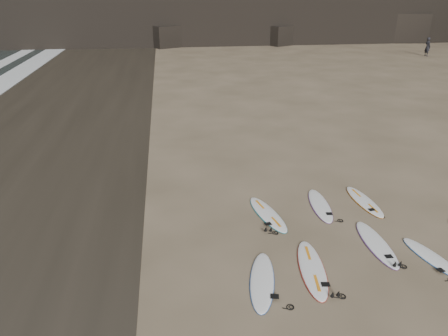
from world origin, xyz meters
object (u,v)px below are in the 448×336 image
object	(u,v)px
surfboard_3	(432,258)
person_a	(428,47)
surfboard_7	(364,201)
surfboard_5	(268,214)
surfboard_0	(262,281)
surfboard_2	(376,243)
surfboard_6	(320,205)
surfboard_1	(312,268)

from	to	relation	value
surfboard_3	person_a	world-z (taller)	person_a
surfboard_3	surfboard_7	world-z (taller)	surfboard_7
surfboard_5	surfboard_0	bearing A→B (deg)	-117.35
surfboard_3	surfboard_5	world-z (taller)	surfboard_5
surfboard_7	surfboard_2	bearing A→B (deg)	-111.04
surfboard_0	surfboard_6	distance (m)	4.79
surfboard_0	surfboard_7	size ratio (longest dim) A/B	1.04
surfboard_3	surfboard_5	xyz separation A→B (m)	(-4.03, 3.08, 0.01)
surfboard_0	surfboard_2	distance (m)	3.94
surfboard_1	surfboard_7	distance (m)	4.71
surfboard_2	person_a	distance (m)	39.86
surfboard_1	surfboard_0	bearing A→B (deg)	-159.31
surfboard_2	surfboard_3	xyz separation A→B (m)	(1.24, -0.89, -0.01)
surfboard_1	surfboard_5	distance (m)	3.16
surfboard_1	surfboard_6	distance (m)	3.78
surfboard_1	surfboard_2	distance (m)	2.46
surfboard_2	surfboard_7	xyz separation A→B (m)	(0.81, 2.63, -0.00)
surfboard_6	surfboard_7	bearing A→B (deg)	8.14
surfboard_1	surfboard_6	bearing A→B (deg)	75.49
surfboard_0	surfboard_7	xyz separation A→B (m)	(4.54, 3.89, -0.00)
surfboard_0	surfboard_6	size ratio (longest dim) A/B	1.01
surfboard_6	surfboard_7	distance (m)	1.65
surfboard_6	surfboard_1	bearing A→B (deg)	-106.79
surfboard_2	person_a	xyz separation A→B (m)	(21.54, 33.52, 0.92)
surfboard_3	surfboard_6	size ratio (longest dim) A/B	0.89
surfboard_5	person_a	world-z (taller)	person_a
surfboard_6	surfboard_7	size ratio (longest dim) A/B	1.02
surfboard_3	surfboard_7	size ratio (longest dim) A/B	0.91
surfboard_6	surfboard_5	bearing A→B (deg)	-163.66
surfboard_0	surfboard_5	bearing A→B (deg)	88.04
surfboard_2	person_a	world-z (taller)	person_a
surfboard_6	surfboard_7	xyz separation A→B (m)	(1.65, 0.07, -0.00)
surfboard_5	surfboard_6	size ratio (longest dim) A/B	1.03
surfboard_5	surfboard_6	bearing A→B (deg)	-1.34
surfboard_1	person_a	bearing A→B (deg)	63.21
surfboard_5	surfboard_7	distance (m)	3.62
surfboard_1	surfboard_2	world-z (taller)	surfboard_1
surfboard_3	person_a	distance (m)	39.96
surfboard_0	surfboard_1	bearing A→B (deg)	26.11
surfboard_5	surfboard_1	bearing A→B (deg)	-92.80
surfboard_7	surfboard_3	bearing A→B (deg)	-87.00
surfboard_1	person_a	size ratio (longest dim) A/B	1.41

